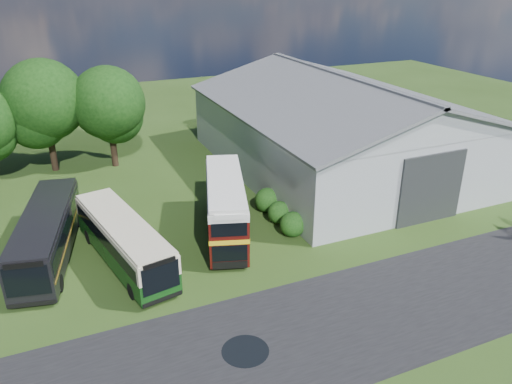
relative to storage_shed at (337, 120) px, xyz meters
name	(u,v)px	position (x,y,z in m)	size (l,w,h in m)	color
ground	(250,306)	(-15.00, -15.98, -4.17)	(120.00, 120.00, 0.00)	#243B12
asphalt_road	(330,326)	(-12.00, -18.98, -4.17)	(60.00, 8.00, 0.02)	black
puddle	(245,351)	(-16.50, -18.98, -4.17)	(2.20, 2.20, 0.01)	black
storage_shed	(337,120)	(0.00, 0.00, 0.00)	(18.80, 24.80, 8.15)	gray
tree_mid	(44,100)	(-23.00, 8.82, 2.02)	(6.80, 6.80, 9.60)	black
tree_right_a	(108,103)	(-18.00, 7.82, 1.52)	(6.26, 6.26, 8.83)	black
shrub_front	(292,235)	(-9.40, -9.98, -4.17)	(1.70, 1.70, 1.70)	#194714
shrub_mid	(279,222)	(-9.40, -7.98, -4.17)	(1.60, 1.60, 1.60)	#194714
shrub_back	(267,210)	(-9.40, -5.98, -4.17)	(1.80, 1.80, 1.80)	#194714
bus_green_single	(124,241)	(-20.10, -9.12, -2.66)	(4.32, 10.51, 2.83)	black
bus_maroon_double	(226,208)	(-13.39, -8.22, -2.19)	(5.04, 9.49, 3.96)	black
bus_dark_single	(47,234)	(-24.19, -6.61, -2.57)	(4.76, 11.15, 2.99)	black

